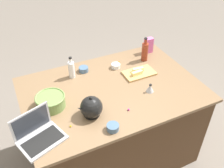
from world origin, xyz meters
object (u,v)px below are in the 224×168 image
laptop (39,134)px  ramekin_small (113,127)px  butter_stick_left (138,70)px  ramekin_wide (84,69)px  kettle (91,107)px  cutting_board (139,73)px  candy_bag (148,45)px  bottle_soy (145,51)px  ramekin_medium (116,66)px  mixing_bowl_large (51,101)px  bottle_vinegar (72,69)px  butter_stick_right (137,73)px  kitchen_timer (150,88)px

laptop → ramekin_small: (-0.52, 0.15, -0.02)m
butter_stick_left → laptop: bearing=21.6°
ramekin_small → ramekin_wide: 0.82m
kettle → ramekin_wide: 0.63m
cutting_board → ramekin_wide: bearing=-29.9°
laptop → candy_bag: laptop is taller
candy_bag → laptop: bearing=27.8°
cutting_board → ramekin_small: ramekin_small is taller
bottle_soy → butter_stick_left: 0.26m
kettle → ramekin_medium: bearing=-131.9°
mixing_bowl_large → ramekin_medium: (-0.74, -0.29, -0.03)m
kettle → cutting_board: 0.72m
cutting_board → ramekin_small: size_ratio=3.28×
bottle_vinegar → cutting_board: size_ratio=0.71×
ramekin_wide → ramekin_small: bearing=85.3°
laptop → bottle_vinegar: 0.78m
ramekin_wide → bottle_soy: bearing=173.4°
butter_stick_left → candy_bag: 0.43m
laptop → cutting_board: bearing=-159.5°
butter_stick_left → cutting_board: bearing=93.2°
mixing_bowl_large → ramekin_medium: 0.79m
mixing_bowl_large → butter_stick_right: size_ratio=2.23×
mixing_bowl_large → bottle_vinegar: size_ratio=1.11×
laptop → mixing_bowl_large: laptop is taller
bottle_vinegar → kitchen_timer: (-0.56, 0.51, -0.05)m
cutting_board → candy_bag: candy_bag is taller
kettle → butter_stick_left: bearing=-150.7°
cutting_board → candy_bag: size_ratio=1.82×
butter_stick_right → mixing_bowl_large: bearing=4.6°
kitchen_timer → candy_bag: (-0.35, -0.60, 0.05)m
cutting_board → ramekin_wide: (0.48, -0.27, 0.01)m
bottle_soy → kettle: (0.81, 0.53, -0.03)m
ramekin_small → kitchen_timer: (-0.50, -0.27, 0.01)m
kettle → kitchen_timer: kettle is taller
bottle_vinegar → kettle: 0.56m
bottle_vinegar → ramekin_medium: size_ratio=2.46×
kettle → kitchen_timer: (-0.58, -0.05, -0.04)m
kettle → cutting_board: (-0.63, -0.33, -0.07)m
bottle_soy → ramekin_small: size_ratio=2.74×
bottle_soy → cutting_board: 0.28m
candy_bag → ramekin_wide: bearing=3.6°
laptop → ramekin_wide: 0.89m
butter_stick_right → ramekin_small: (0.51, 0.52, -0.01)m
bottle_soy → kitchen_timer: size_ratio=3.37×
butter_stick_left → ramekin_wide: (0.48, -0.25, -0.01)m
bottle_vinegar → butter_stick_right: 0.63m
cutting_board → kitchen_timer: bearing=79.8°
laptop → bottle_soy: (-1.24, -0.60, 0.06)m
kettle → laptop: bearing=8.7°
laptop → bottle_soy: bottle_soy is taller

